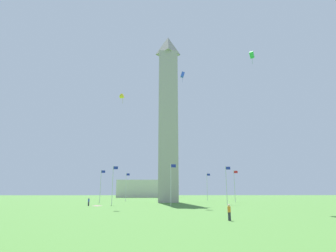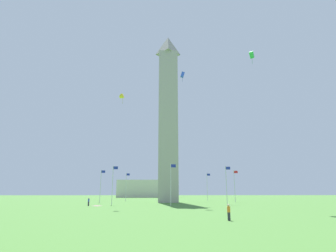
{
  "view_description": "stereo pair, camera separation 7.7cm",
  "coord_description": "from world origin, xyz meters",
  "px_view_note": "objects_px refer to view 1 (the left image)",
  "views": [
    {
      "loc": [
        -2.39,
        -74.59,
        2.89
      ],
      "look_at": [
        0.0,
        0.0,
        20.59
      ],
      "focal_mm": 29.4,
      "sensor_mm": 36.0,
      "label": 1
    },
    {
      "loc": [
        -2.32,
        -74.59,
        2.89
      ],
      "look_at": [
        0.0,
        0.0,
        20.59
      ],
      "focal_mm": 29.4,
      "sensor_mm": 36.0,
      "label": 2
    }
  ],
  "objects_px": {
    "flagpole_n": "(235,185)",
    "kite_yellow_delta": "(123,97)",
    "flagpole_e": "(166,186)",
    "kite_green_box": "(252,55)",
    "flagpole_w": "(171,182)",
    "flagpole_sw": "(113,183)",
    "flagpole_ne": "(207,186)",
    "person_orange_shirt": "(229,212)",
    "picnic_blanket_near_first_person": "(97,206)",
    "flagpole_se": "(126,185)",
    "person_blue_shirt": "(89,202)",
    "distant_building": "(146,189)",
    "kite_blue_box": "(183,75)",
    "obelisk_monument": "(168,114)",
    "flagpole_s": "(101,184)",
    "flagpole_nw": "(227,183)"
  },
  "relations": [
    {
      "from": "flagpole_w",
      "to": "kite_green_box",
      "type": "height_order",
      "value": "kite_green_box"
    },
    {
      "from": "flagpole_s",
      "to": "person_orange_shirt",
      "type": "height_order",
      "value": "flagpole_s"
    },
    {
      "from": "flagpole_se",
      "to": "person_blue_shirt",
      "type": "xyz_separation_m",
      "value": [
        -4.0,
        -29.34,
        -3.78
      ]
    },
    {
      "from": "person_blue_shirt",
      "to": "flagpole_se",
      "type": "bearing_deg",
      "value": 63.67
    },
    {
      "from": "kite_yellow_delta",
      "to": "person_blue_shirt",
      "type": "bearing_deg",
      "value": 153.22
    },
    {
      "from": "kite_green_box",
      "to": "flagpole_e",
      "type": "bearing_deg",
      "value": 109.79
    },
    {
      "from": "flagpole_w",
      "to": "distant_building",
      "type": "height_order",
      "value": "flagpole_w"
    },
    {
      "from": "person_blue_shirt",
      "to": "kite_blue_box",
      "type": "relative_size",
      "value": 0.61
    },
    {
      "from": "flagpole_ne",
      "to": "person_orange_shirt",
      "type": "bearing_deg",
      "value": -97.74
    },
    {
      "from": "kite_green_box",
      "to": "distant_building",
      "type": "distance_m",
      "value": 95.04
    },
    {
      "from": "flagpole_se",
      "to": "picnic_blanket_near_first_person",
      "type": "xyz_separation_m",
      "value": [
        -2.28,
        -29.43,
        -4.58
      ]
    },
    {
      "from": "flagpole_sw",
      "to": "flagpole_w",
      "type": "bearing_deg",
      "value": -22.5
    },
    {
      "from": "person_blue_shirt",
      "to": "kite_yellow_delta",
      "type": "xyz_separation_m",
      "value": [
        6.49,
        -3.27,
        21.22
      ]
    },
    {
      "from": "flagpole_e",
      "to": "kite_green_box",
      "type": "distance_m",
      "value": 52.33
    },
    {
      "from": "kite_blue_box",
      "to": "flagpole_s",
      "type": "bearing_deg",
      "value": 147.55
    },
    {
      "from": "obelisk_monument",
      "to": "flagpole_n",
      "type": "distance_m",
      "value": 26.47
    },
    {
      "from": "kite_blue_box",
      "to": "flagpole_w",
      "type": "bearing_deg",
      "value": -123.51
    },
    {
      "from": "flagpole_n",
      "to": "flagpole_e",
      "type": "xyz_separation_m",
      "value": [
        -17.83,
        17.83,
        0.0
      ]
    },
    {
      "from": "flagpole_sw",
      "to": "flagpole_e",
      "type": "bearing_deg",
      "value": 67.5
    },
    {
      "from": "flagpole_n",
      "to": "kite_yellow_delta",
      "type": "xyz_separation_m",
      "value": [
        -27.95,
        -20.0,
        17.45
      ]
    },
    {
      "from": "flagpole_se",
      "to": "kite_yellow_delta",
      "type": "bearing_deg",
      "value": -85.64
    },
    {
      "from": "flagpole_ne",
      "to": "picnic_blanket_near_first_person",
      "type": "distance_m",
      "value": 40.53
    },
    {
      "from": "flagpole_ne",
      "to": "kite_blue_box",
      "type": "bearing_deg",
      "value": -110.32
    },
    {
      "from": "flagpole_n",
      "to": "kite_yellow_delta",
      "type": "relative_size",
      "value": 3.77
    },
    {
      "from": "obelisk_monument",
      "to": "distant_building",
      "type": "xyz_separation_m",
      "value": [
        -8.71,
        62.67,
        -20.08
      ]
    },
    {
      "from": "flagpole_sw",
      "to": "kite_green_box",
      "type": "relative_size",
      "value": 3.13
    },
    {
      "from": "person_blue_shirt",
      "to": "flagpole_w",
      "type": "bearing_deg",
      "value": -22.35
    },
    {
      "from": "flagpole_w",
      "to": "flagpole_nw",
      "type": "distance_m",
      "value": 13.65
    },
    {
      "from": "flagpole_e",
      "to": "picnic_blanket_near_first_person",
      "type": "bearing_deg",
      "value": -113.24
    },
    {
      "from": "flagpole_n",
      "to": "flagpole_e",
      "type": "relative_size",
      "value": 1.0
    },
    {
      "from": "flagpole_sw",
      "to": "kite_green_box",
      "type": "bearing_deg",
      "value": -24.85
    },
    {
      "from": "obelisk_monument",
      "to": "flagpole_ne",
      "type": "height_order",
      "value": "obelisk_monument"
    },
    {
      "from": "flagpole_e",
      "to": "kite_yellow_delta",
      "type": "height_order",
      "value": "kite_yellow_delta"
    },
    {
      "from": "flagpole_s",
      "to": "person_blue_shirt",
      "type": "bearing_deg",
      "value": -85.82
    },
    {
      "from": "flagpole_e",
      "to": "picnic_blanket_near_first_person",
      "type": "height_order",
      "value": "flagpole_e"
    },
    {
      "from": "person_blue_shirt",
      "to": "kite_yellow_delta",
      "type": "bearing_deg",
      "value": -45.35
    },
    {
      "from": "flagpole_n",
      "to": "kite_yellow_delta",
      "type": "bearing_deg",
      "value": -144.41
    },
    {
      "from": "kite_green_box",
      "to": "kite_yellow_delta",
      "type": "bearing_deg",
      "value": 167.55
    },
    {
      "from": "flagpole_sw",
      "to": "flagpole_n",
      "type": "bearing_deg",
      "value": 22.5
    },
    {
      "from": "flagpole_nw",
      "to": "person_blue_shirt",
      "type": "height_order",
      "value": "flagpole_nw"
    },
    {
      "from": "obelisk_monument",
      "to": "flagpole_e",
      "type": "xyz_separation_m",
      "value": [
        0.06,
        17.83,
        -19.51
      ]
    },
    {
      "from": "flagpole_n",
      "to": "person_orange_shirt",
      "type": "xyz_separation_m",
      "value": [
        -13.16,
        -45.77,
        -3.79
      ]
    },
    {
      "from": "flagpole_w",
      "to": "distant_building",
      "type": "xyz_separation_m",
      "value": [
        -8.77,
        80.49,
        -0.57
      ]
    },
    {
      "from": "flagpole_e",
      "to": "kite_yellow_delta",
      "type": "xyz_separation_m",
      "value": [
        -10.12,
        -37.83,
        17.45
      ]
    },
    {
      "from": "flagpole_ne",
      "to": "flagpole_nw",
      "type": "bearing_deg",
      "value": -90.0
    },
    {
      "from": "kite_yellow_delta",
      "to": "picnic_blanket_near_first_person",
      "type": "relative_size",
      "value": 1.24
    },
    {
      "from": "flagpole_sw",
      "to": "kite_blue_box",
      "type": "height_order",
      "value": "kite_blue_box"
    },
    {
      "from": "obelisk_monument",
      "to": "flagpole_ne",
      "type": "relative_size",
      "value": 5.74
    },
    {
      "from": "flagpole_ne",
      "to": "flagpole_se",
      "type": "distance_m",
      "value": 25.21
    },
    {
      "from": "flagpole_w",
      "to": "kite_blue_box",
      "type": "height_order",
      "value": "kite_blue_box"
    }
  ]
}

